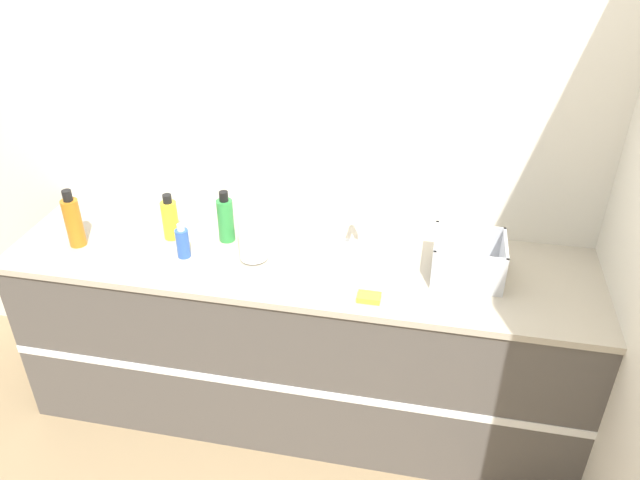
{
  "coord_description": "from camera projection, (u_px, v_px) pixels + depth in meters",
  "views": [
    {
      "loc": [
        0.54,
        -1.85,
        2.36
      ],
      "look_at": [
        0.1,
        0.3,
        1.01
      ],
      "focal_mm": 35.0,
      "sensor_mm": 36.0,
      "label": 1
    }
  ],
  "objects": [
    {
      "name": "sponge",
      "position": [
        369.0,
        297.0,
        2.42
      ],
      "size": [
        0.09,
        0.06,
        0.02
      ],
      "color": "yellow",
      "rests_on": "counter_cabinet"
    },
    {
      "name": "ground_plane",
      "position": [
        286.0,
        456.0,
        2.88
      ],
      "size": [
        12.0,
        12.0,
        0.0
      ],
      "primitive_type": "plane",
      "color": "#937A56"
    },
    {
      "name": "sink",
      "position": [
        355.0,
        261.0,
        2.63
      ],
      "size": [
        0.52,
        0.37,
        0.26
      ],
      "color": "silver",
      "rests_on": "counter_cabinet"
    },
    {
      "name": "wall_back",
      "position": [
        316.0,
        136.0,
        2.77
      ],
      "size": [
        4.93,
        0.06,
        2.6
      ],
      "color": "beige",
      "rests_on": "ground_plane"
    },
    {
      "name": "bottle_yellow",
      "position": [
        170.0,
        219.0,
        2.78
      ],
      "size": [
        0.07,
        0.07,
        0.22
      ],
      "color": "yellow",
      "rests_on": "counter_cabinet"
    },
    {
      "name": "bottle_blue",
      "position": [
        183.0,
        242.0,
        2.66
      ],
      "size": [
        0.06,
        0.06,
        0.16
      ],
      "color": "#2D56B7",
      "rests_on": "counter_cabinet"
    },
    {
      "name": "counter_cabinet",
      "position": [
        301.0,
        336.0,
        2.92
      ],
      "size": [
        2.55,
        0.68,
        0.89
      ],
      "color": "#514C47",
      "rests_on": "ground_plane"
    },
    {
      "name": "bottle_green",
      "position": [
        226.0,
        219.0,
        2.76
      ],
      "size": [
        0.07,
        0.07,
        0.24
      ],
      "color": "#2D8C3D",
      "rests_on": "counter_cabinet"
    },
    {
      "name": "bottle_amber",
      "position": [
        73.0,
        221.0,
        2.72
      ],
      "size": [
        0.07,
        0.07,
        0.27
      ],
      "color": "#B26B19",
      "rests_on": "counter_cabinet"
    },
    {
      "name": "paper_towel_roll",
      "position": [
        252.0,
        234.0,
        2.61
      ],
      "size": [
        0.12,
        0.12,
        0.25
      ],
      "color": "#4C4C51",
      "rests_on": "counter_cabinet"
    },
    {
      "name": "dish_rack",
      "position": [
        468.0,
        262.0,
        2.53
      ],
      "size": [
        0.28,
        0.25,
        0.18
      ],
      "color": "#B7BABF",
      "rests_on": "counter_cabinet"
    }
  ]
}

